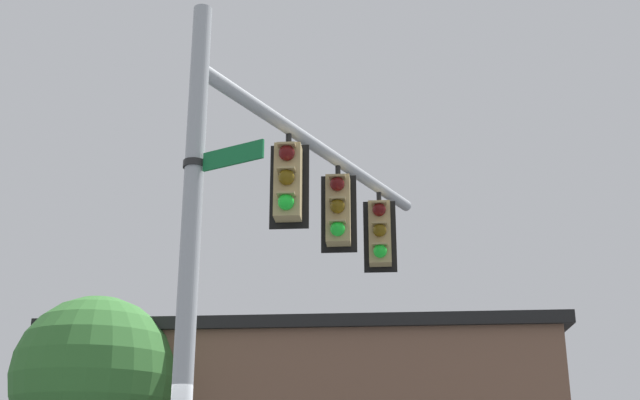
{
  "coord_description": "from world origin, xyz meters",
  "views": [
    {
      "loc": [
        -2.13,
        8.51,
        1.53
      ],
      "look_at": [
        -1.23,
        -2.55,
        5.39
      ],
      "focal_mm": 45.85,
      "sensor_mm": 36.0,
      "label": 1
    }
  ],
  "objects_px": {
    "traffic_light_mid_outer": "(380,233)",
    "street_name_sign": "(214,160)",
    "traffic_light_mid_inner": "(338,209)",
    "traffic_light_nearest_pole": "(288,181)"
  },
  "relations": [
    {
      "from": "traffic_light_nearest_pole",
      "to": "street_name_sign",
      "type": "bearing_deg",
      "value": 71.91
    },
    {
      "from": "traffic_light_mid_outer",
      "to": "street_name_sign",
      "type": "distance_m",
      "value": 4.77
    },
    {
      "from": "traffic_light_mid_inner",
      "to": "traffic_light_mid_outer",
      "type": "xyz_separation_m",
      "value": [
        -0.61,
        -1.26,
        0.0
      ]
    },
    {
      "from": "traffic_light_nearest_pole",
      "to": "traffic_light_mid_inner",
      "type": "height_order",
      "value": "same"
    },
    {
      "from": "traffic_light_nearest_pole",
      "to": "street_name_sign",
      "type": "distance_m",
      "value": 2.02
    },
    {
      "from": "traffic_light_mid_inner",
      "to": "street_name_sign",
      "type": "relative_size",
      "value": 1.32
    },
    {
      "from": "traffic_light_mid_outer",
      "to": "street_name_sign",
      "type": "relative_size",
      "value": 1.32
    },
    {
      "from": "traffic_light_nearest_pole",
      "to": "traffic_light_mid_inner",
      "type": "relative_size",
      "value": 1.0
    },
    {
      "from": "traffic_light_nearest_pole",
      "to": "street_name_sign",
      "type": "xyz_separation_m",
      "value": [
        0.61,
        1.88,
        -0.43
      ]
    },
    {
      "from": "traffic_light_mid_outer",
      "to": "street_name_sign",
      "type": "bearing_deg",
      "value": 67.44
    }
  ]
}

